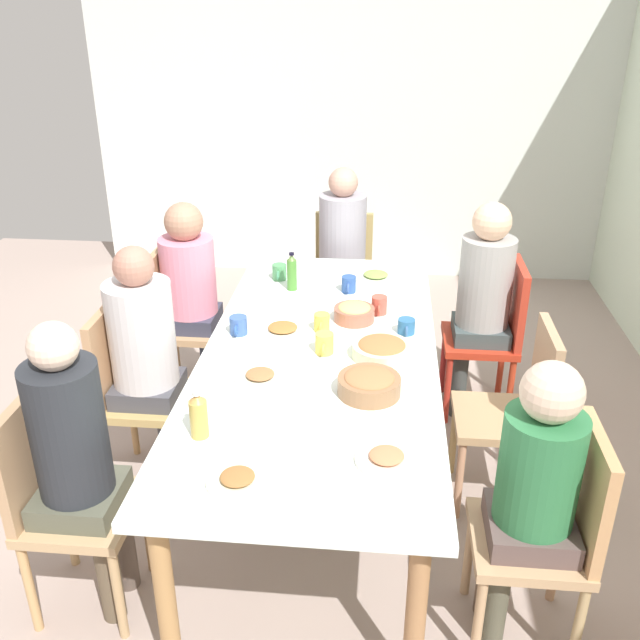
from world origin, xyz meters
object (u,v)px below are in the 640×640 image
at_px(person_1, 191,284).
at_px(person_6, 533,483).
at_px(bottle_1, 199,415).
at_px(chair_5, 495,330).
at_px(bowl_0, 369,384).
at_px(bowl_1, 382,349).
at_px(plate_2, 238,480).
at_px(bottle_0, 292,272).
at_px(plate_0, 386,458).
at_px(chair_2, 60,495).
at_px(person_5, 482,292).
at_px(cup_3, 324,343).
at_px(plate_4, 376,276).
at_px(plate_1, 260,377).
at_px(person_2, 75,451).
at_px(cup_1, 406,326).
at_px(cup_6, 279,272).
at_px(chair_0, 132,387).
at_px(dining_table, 320,363).
at_px(cup_0, 322,322).
at_px(cup_5, 349,284).
at_px(bowl_2, 354,312).
at_px(person_3, 342,246).
at_px(cup_4, 238,325).
at_px(person_0, 146,348).
at_px(chair_3, 343,273).
at_px(cup_2, 379,305).
at_px(chair_6, 553,527).
at_px(chair_1, 178,317).
at_px(plate_3, 283,330).

height_order(person_1, person_6, person_1).
bearing_deg(bottle_1, chair_5, 139.78).
bearing_deg(bowl_0, person_1, -137.75).
distance_m(bowl_0, bowl_1, 0.32).
relative_size(plate_2, bottle_0, 0.99).
distance_m(plate_0, bowl_1, 0.76).
bearing_deg(chair_2, person_5, 132.81).
bearing_deg(cup_3, plate_4, 167.29).
height_order(plate_1, bowl_0, bowl_0).
height_order(person_2, chair_5, person_2).
distance_m(person_1, cup_1, 1.34).
xyz_separation_m(person_6, cup_6, (-1.62, -1.12, 0.10)).
bearing_deg(chair_0, person_5, 114.86).
xyz_separation_m(person_1, chair_2, (1.59, -0.09, -0.21)).
bearing_deg(plate_2, bottle_1, -143.00).
distance_m(dining_table, bottle_0, 0.74).
distance_m(cup_0, cup_5, 0.50).
distance_m(person_1, cup_0, 1.00).
bearing_deg(bowl_2, person_3, -173.25).
bearing_deg(cup_4, person_5, 118.85).
height_order(chair_0, cup_5, chair_0).
bearing_deg(cup_1, cup_3, -57.33).
height_order(chair_0, person_3, person_3).
bearing_deg(chair_5, person_0, -65.15).
bearing_deg(bottle_1, bottle_0, 173.87).
relative_size(plate_1, plate_4, 0.88).
xyz_separation_m(dining_table, plate_4, (-0.89, 0.23, 0.08)).
height_order(chair_2, bottle_1, bottle_1).
xyz_separation_m(chair_3, plate_0, (2.37, 0.31, 0.26)).
height_order(chair_2, plate_1, chair_2).
relative_size(person_0, cup_2, 10.72).
xyz_separation_m(chair_5, cup_6, (-0.04, -1.21, 0.29)).
bearing_deg(chair_5, chair_6, 0.00).
distance_m(person_5, bowl_0, 1.29).
distance_m(dining_table, chair_3, 1.58).
xyz_separation_m(chair_3, chair_6, (2.36, 0.90, 0.00)).
distance_m(chair_1, person_1, 0.23).
bearing_deg(cup_6, plate_3, 9.90).
xyz_separation_m(chair_6, bowl_1, (-0.75, -0.63, 0.28)).
distance_m(plate_0, cup_3, 0.82).
height_order(plate_3, bowl_0, bowl_0).
height_order(person_3, bowl_1, person_3).
height_order(cup_3, cup_6, cup_3).
distance_m(person_6, plate_4, 1.78).
xyz_separation_m(chair_1, plate_2, (1.75, 0.72, 0.26)).
height_order(cup_2, cup_5, cup_2).
relative_size(person_5, cup_6, 10.80).
distance_m(plate_4, bottle_0, 0.50).
distance_m(person_0, chair_3, 1.78).
distance_m(person_2, cup_4, 1.01).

